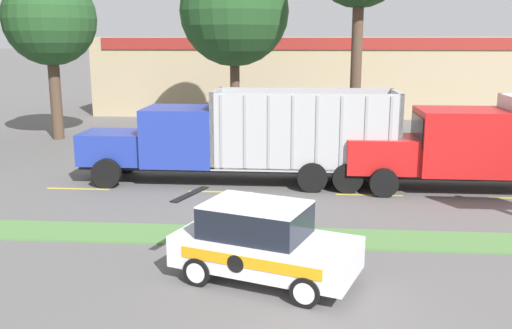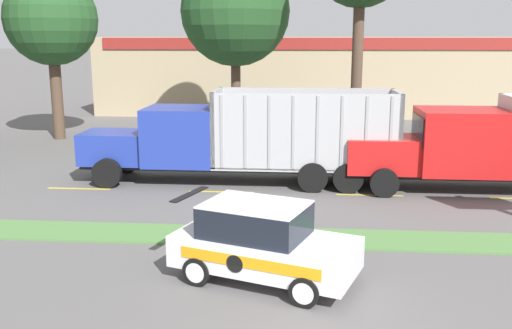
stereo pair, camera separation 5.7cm
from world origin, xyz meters
name	(u,v)px [view 1 (the left image)]	position (x,y,z in m)	size (l,w,h in m)	color
grass_verge	(314,238)	(0.00, 7.08, 0.03)	(120.00, 1.59, 0.06)	#517F42
centre_line_3	(78,189)	(-8.74, 11.87, 0.00)	(2.40, 0.14, 0.01)	yellow
centre_line_4	(221,192)	(-3.34, 11.87, 0.00)	(2.40, 0.14, 0.01)	yellow
centre_line_5	(369,195)	(2.06, 11.87, 0.00)	(2.40, 0.14, 0.01)	yellow
dump_truck_lead	(491,148)	(6.53, 12.89, 1.59)	(12.44, 2.74, 3.49)	black
dump_truck_trail	(217,142)	(-3.69, 13.35, 1.58)	(12.23, 2.73, 3.61)	black
rally_car	(262,242)	(-1.27, 4.22, 0.93)	(4.58, 3.19, 1.87)	white
store_building_backdrop	(350,73)	(3.30, 37.74, 2.81)	(37.58, 12.10, 5.62)	tan
tree_behind_left	(234,0)	(-4.06, 22.70, 7.49)	(5.77, 5.77, 11.25)	brown
tree_behind_far_right	(49,10)	(-14.02, 22.40, 6.99)	(4.96, 4.96, 10.26)	brown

